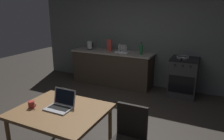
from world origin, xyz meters
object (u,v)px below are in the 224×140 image
Objects in this scene: bottle at (141,49)px; coffee_mug at (31,105)px; stove_oven at (183,77)px; dish_rack at (123,50)px; laptop at (61,105)px; electric_kettle at (90,45)px; dining_table at (61,115)px; cereal_box at (109,45)px; chair at (129,137)px; frying_pan at (183,57)px.

bottle is 2.55× the size of coffee_mug.
dish_rack is at bearing 179.91° from stove_oven.
laptop is 1.40× the size of electric_kettle.
electric_kettle is (-1.43, 3.04, 0.31)m from dining_table.
bottle is at bearing 82.64° from coffee_mug.
dish_rack reaches higher than stove_oven.
cereal_box is (-0.49, 3.18, 0.23)m from coffee_mug.
stove_oven is at bearing -0.06° from electric_kettle.
stove_oven reaches higher than chair.
laptop is (-0.02, 0.03, 0.12)m from dining_table.
stove_oven is at bearing 81.06° from laptop.
laptop reaches higher than chair.
bottle reaches higher than frying_pan.
coffee_mug is at bearing -71.26° from electric_kettle.
electric_kettle is 0.67× the size of dish_rack.
stove_oven is 1.00× the size of chair.
electric_kettle reaches higher than dish_rack.
chair is 3.70m from electric_kettle.
cereal_box reaches higher than dish_rack.
electric_kettle is 0.77× the size of bottle.
stove_oven is at bearing 104.61° from chair.
stove_oven is 3.21m from laptop.
bottle is at bearing -178.69° from frying_pan.
dish_rack is at bearing 91.90° from coffee_mug.
cereal_box is (-0.84, 3.06, 0.35)m from dining_table.
electric_kettle reaches higher than dining_table.
bottle is 0.87× the size of dish_rack.
electric_kettle is 0.77× the size of cereal_box.
dish_rack reaches higher than dining_table.
chair is at bearing -59.69° from cereal_box.
stove_oven is 2.55m from electric_kettle.
frying_pan is at bearing -1.09° from dish_rack.
bottle reaches higher than laptop.
coffee_mug is (-1.37, -3.13, -0.11)m from frying_pan.
cereal_box reaches higher than laptop.
coffee_mug is 0.34× the size of dish_rack.
dining_table is at bearing -150.15° from chair.
dish_rack is (0.97, -0.00, -0.06)m from electric_kettle.
chair is at bearing 13.26° from coffee_mug.
frying_pan is 3.78× the size of coffee_mug.
coffee_mug is at bearing -88.10° from dish_rack.
chair is 2.01× the size of frying_pan.
dish_rack is at bearing 178.91° from frying_pan.
cereal_box is at bearing 139.21° from chair.
chair is 1.27m from coffee_mug.
cereal_box reaches higher than electric_kettle.
cereal_box reaches higher than dining_table.
chair is (0.85, 0.16, -0.17)m from dining_table.
chair is at bearing -51.62° from electric_kettle.
laptop reaches higher than stove_oven.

